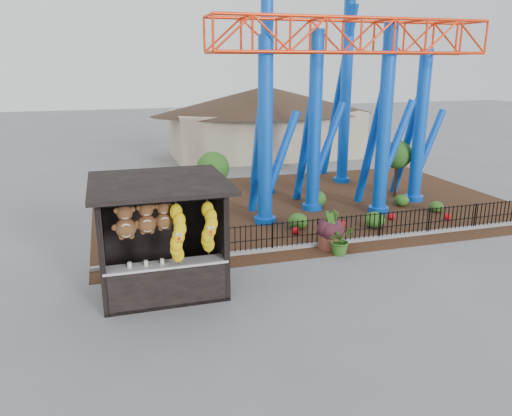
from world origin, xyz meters
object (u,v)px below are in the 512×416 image
object	(u,v)px
prize_booth	(162,239)
potted_plant	(340,239)
roller_coaster	(332,53)
terracotta_planter	(330,240)

from	to	relation	value
prize_booth	potted_plant	world-z (taller)	prize_booth
roller_coaster	terracotta_planter	xyz separation A→B (m)	(-2.37, -5.53, -6.16)
prize_booth	terracotta_planter	xyz separation A→B (m)	(5.75, 1.81, -1.26)
terracotta_planter	potted_plant	world-z (taller)	potted_plant
potted_plant	roller_coaster	bearing A→B (deg)	59.24
roller_coaster	terracotta_planter	world-z (taller)	roller_coaster
roller_coaster	terracotta_planter	size ratio (longest dim) A/B	14.08
terracotta_planter	potted_plant	bearing A→B (deg)	-80.89
prize_booth	terracotta_planter	distance (m)	6.16
terracotta_planter	potted_plant	size ratio (longest dim) A/B	0.77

